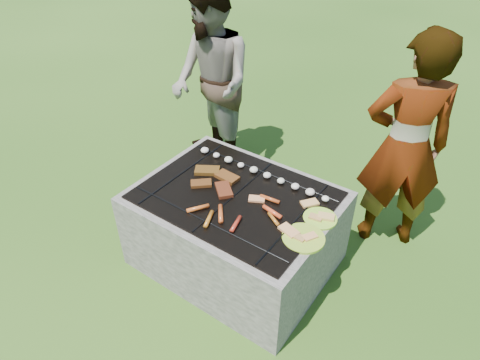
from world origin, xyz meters
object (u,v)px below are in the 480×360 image
at_px(fire_pit, 236,231).
at_px(plate_near, 304,238).
at_px(plate_far, 321,218).
at_px(cook, 405,147).
at_px(bystander, 211,83).

xyz_separation_m(fire_pit, plate_near, (0.56, -0.10, 0.33)).
bearing_deg(plate_far, cook, 73.59).
bearing_deg(bystander, plate_far, 0.60).
relative_size(fire_pit, plate_far, 5.01).
bearing_deg(bystander, plate_near, -5.50).
distance_m(cook, bystander, 1.70).
distance_m(plate_far, bystander, 1.69).
bearing_deg(plate_far, bystander, 151.68).
bearing_deg(plate_far, fire_pit, -168.63).
height_order(plate_far, plate_near, plate_far).
bearing_deg(cook, plate_far, 43.29).
distance_m(fire_pit, bystander, 1.40).
relative_size(plate_far, bystander, 0.15).
xyz_separation_m(plate_near, cook, (0.23, 0.98, 0.21)).
distance_m(plate_near, bystander, 1.80).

